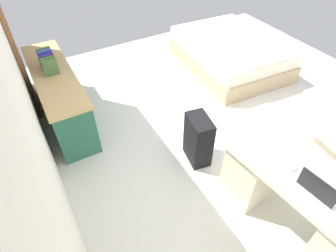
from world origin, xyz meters
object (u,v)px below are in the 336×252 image
Objects in this scene: figurine_small at (41,50)px; laptop at (319,188)px; desk at (298,200)px; computer_mouse at (293,167)px; bed at (230,53)px; credenza at (60,96)px; suitcase_black at (198,140)px.

laptop is at bearing -156.86° from figurine_small.
figurine_small reaches higher than desk.
bed is at bearing -35.40° from computer_mouse.
desk is at bearing 153.01° from bed.
laptop is (-2.80, -1.43, 0.41)m from credenza.
credenza is 18.00× the size of computer_mouse.
desk is at bearing -31.60° from laptop.
desk is at bearing -154.40° from suitcase_black.
suitcase_black is at bearing -150.38° from figurine_small.
desk is 4.53× the size of laptop.
desk is at bearing -150.73° from credenza.
laptop is at bearing 152.80° from bed.
credenza is 2.85m from bed.
suitcase_black is at bearing 15.60° from desk.
desk reaches higher than bed.
figurine_small is at bearing 78.35° from bed.
bed is 3.23× the size of suitcase_black.
figurine_small reaches higher than computer_mouse.
bed is 19.90× the size of computer_mouse.
figurine_small reaches higher than bed.
suitcase_black is 1.37m from laptop.
suitcase_black is at bearing -142.40° from credenza.
bed is at bearing -26.99° from desk.
desk is 3.58m from figurine_small.
laptop is at bearing -158.99° from suitcase_black.
credenza is 16.36× the size of figurine_small.
figurine_small is (3.08, 1.44, 0.04)m from computer_mouse.
desk reaches higher than suitcase_black.
credenza is at bearing 89.20° from bed.
desk is 2.97m from bed.
credenza is 2.93× the size of suitcase_black.
laptop is at bearing 170.98° from computer_mouse.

